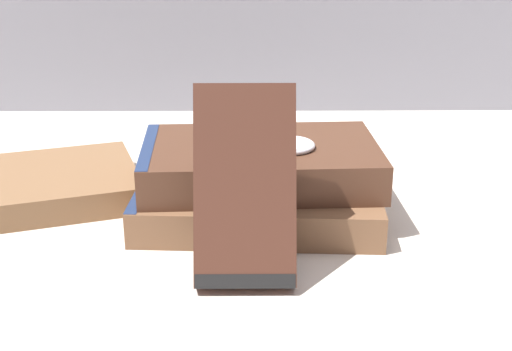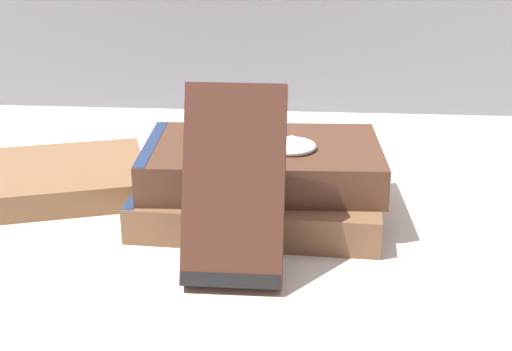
{
  "view_description": "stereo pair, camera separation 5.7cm",
  "coord_description": "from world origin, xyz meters",
  "views": [
    {
      "loc": [
        0.01,
        -0.62,
        0.31
      ],
      "look_at": [
        0.01,
        0.04,
        0.05
      ],
      "focal_mm": 50.0,
      "sensor_mm": 36.0,
      "label": 1
    },
    {
      "loc": [
        0.06,
        -0.62,
        0.31
      ],
      "look_at": [
        0.01,
        0.04,
        0.05
      ],
      "focal_mm": 50.0,
      "sensor_mm": 36.0,
      "label": 2
    }
  ],
  "objects": [
    {
      "name": "ground_plane",
      "position": [
        0.0,
        0.0,
        0.0
      ],
      "size": [
        3.0,
        3.0,
        0.0
      ],
      "primitive_type": "plane",
      "color": "beige"
    },
    {
      "name": "book_leaning_front",
      "position": [
        -0.0,
        -0.07,
        0.08
      ],
      "size": [
        0.09,
        0.08,
        0.17
      ],
      "rotation": [
        -0.37,
        0.0,
        0.0
      ],
      "color": "#422319",
      "rests_on": "ground_plane"
    },
    {
      "name": "pocket_watch",
      "position": [
        0.04,
        0.05,
        0.08
      ],
      "size": [
        0.05,
        0.05,
        0.01
      ],
      "color": "silver",
      "rests_on": "book_flat_top"
    },
    {
      "name": "book_flat_bottom",
      "position": [
        0.01,
        0.06,
        0.02
      ],
      "size": [
        0.25,
        0.18,
        0.04
      ],
      "rotation": [
        0.0,
        0.0,
        -0.05
      ],
      "color": "brown",
      "rests_on": "ground_plane"
    },
    {
      "name": "book_side_left",
      "position": [
        -0.22,
        0.1,
        0.01
      ],
      "size": [
        0.23,
        0.21,
        0.03
      ],
      "rotation": [
        0.0,
        0.0,
        0.32
      ],
      "color": "brown",
      "rests_on": "ground_plane"
    },
    {
      "name": "book_flat_top",
      "position": [
        0.01,
        0.06,
        0.06
      ],
      "size": [
        0.25,
        0.16,
        0.04
      ],
      "rotation": [
        0.0,
        0.0,
        0.05
      ],
      "color": "#4C2D1E",
      "rests_on": "book_flat_bottom"
    }
  ]
}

